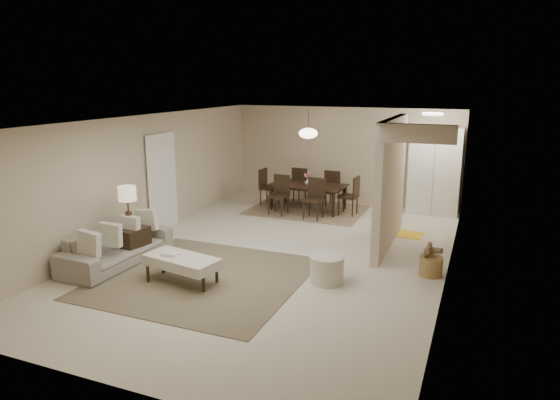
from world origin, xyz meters
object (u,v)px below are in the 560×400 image
at_px(pantry_cabinet, 435,171).
at_px(ottoman_bench, 182,262).
at_px(sofa, 117,247).
at_px(wicker_basket, 431,266).
at_px(side_table, 131,243).
at_px(round_pouf, 327,269).
at_px(dining_table, 307,197).

relative_size(pantry_cabinet, ottoman_bench, 1.60).
xyz_separation_m(sofa, wicker_basket, (5.20, 1.54, -0.15)).
bearing_deg(side_table, round_pouf, 4.57).
relative_size(ottoman_bench, wicker_basket, 3.43).
distance_m(ottoman_bench, wicker_basket, 4.10).
bearing_deg(ottoman_bench, wicker_basket, 36.99).
bearing_deg(pantry_cabinet, ottoman_bench, -118.56).
distance_m(round_pouf, dining_table, 4.60).
relative_size(round_pouf, dining_table, 0.31).
xyz_separation_m(pantry_cabinet, ottoman_bench, (-3.26, -5.99, -0.70)).
xyz_separation_m(sofa, ottoman_bench, (1.54, -0.30, 0.04)).
bearing_deg(pantry_cabinet, dining_table, -163.74).
relative_size(pantry_cabinet, side_table, 3.58).
height_order(round_pouf, dining_table, dining_table).
distance_m(sofa, wicker_basket, 5.42).
relative_size(side_table, round_pouf, 1.04).
bearing_deg(pantry_cabinet, wicker_basket, -84.49).
distance_m(ottoman_bench, side_table, 1.61).
relative_size(sofa, side_table, 3.68).
distance_m(round_pouf, wicker_basket, 1.78).
height_order(pantry_cabinet, sofa, pantry_cabinet).
height_order(pantry_cabinet, wicker_basket, pantry_cabinet).
height_order(wicker_basket, dining_table, dining_table).
height_order(ottoman_bench, round_pouf, ottoman_bench).
bearing_deg(pantry_cabinet, side_table, -131.47).
xyz_separation_m(sofa, side_table, (0.05, 0.31, -0.02)).
bearing_deg(ottoman_bench, round_pouf, 33.19).
bearing_deg(dining_table, round_pouf, -62.81).
relative_size(sofa, dining_table, 1.17).
relative_size(wicker_basket, dining_table, 0.21).
relative_size(sofa, round_pouf, 3.83).
bearing_deg(dining_table, side_table, -107.92).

